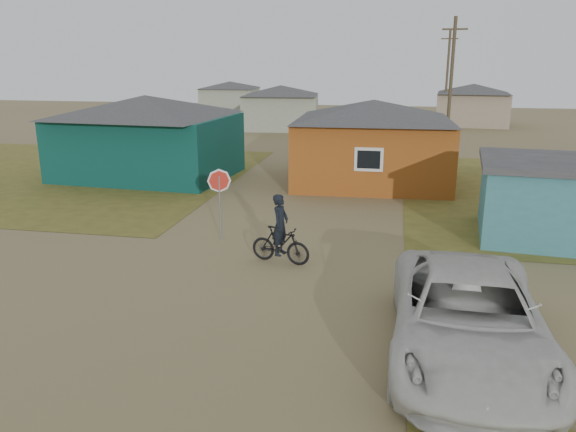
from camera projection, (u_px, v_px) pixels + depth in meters
name	position (u px, v px, depth m)	size (l,w,h in m)	color
ground	(241.00, 297.00, 13.89)	(120.00, 120.00, 0.00)	olive
grass_nw	(46.00, 174.00, 28.74)	(20.00, 18.00, 0.00)	olive
house_teal	(147.00, 135.00, 27.65)	(8.93, 7.08, 4.00)	#09352F
house_yellow	(373.00, 141.00, 26.12)	(7.72, 6.76, 3.90)	#974B17
house_pale_west	(281.00, 107.00, 46.62)	(7.04, 6.15, 3.60)	gray
house_beige_east	(473.00, 104.00, 49.36)	(6.95, 6.05, 3.60)	gray
house_pale_north	(230.00, 97.00, 59.46)	(6.28, 5.81, 3.40)	gray
utility_pole_near	(451.00, 87.00, 32.37)	(1.40, 0.20, 8.00)	#4A3E2C
utility_pole_far	(447.00, 78.00, 47.31)	(1.40, 0.20, 8.00)	#4A3E2C
stop_sign	(219.00, 188.00, 17.92)	(0.76, 0.06, 2.33)	gray
cyclist	(280.00, 238.00, 16.07)	(1.86, 0.89, 2.03)	black
vehicle	(468.00, 317.00, 10.86)	(2.89, 6.26, 1.74)	silver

